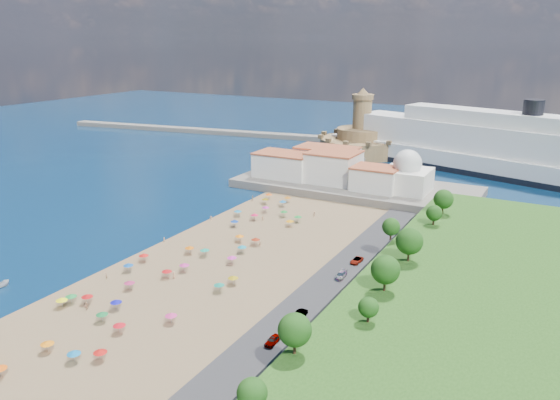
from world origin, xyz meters
The scene contains 12 objects.
ground centered at (0.00, 0.00, 0.00)m, with size 700.00×700.00×0.00m, color #071938.
terrace centered at (10.00, 73.00, 1.50)m, with size 90.00×36.00×3.00m, color #59544C.
jetty centered at (-12.00, 108.00, 1.20)m, with size 18.00×70.00×2.40m, color #59544C.
breakwater centered at (-110.00, 153.00, 1.30)m, with size 200.00×7.00×2.60m, color #59544C.
waterfront_buildings centered at (-3.05, 73.64, 7.88)m, with size 57.00×29.00×11.00m.
domed_building centered at (30.00, 71.00, 8.97)m, with size 16.00×16.00×15.00m.
fortress centered at (-12.00, 138.00, 6.68)m, with size 40.00×40.00×32.40m.
cruise_ship centered at (45.85, 127.68, 9.55)m, with size 148.06×61.24×32.27m.
beach_parasols centered at (-0.53, -11.29, 2.15)m, with size 30.14×116.73×2.20m.
beachgoers centered at (-5.01, 3.74, 1.11)m, with size 28.21×87.24×1.85m.
parked_cars centered at (36.00, -5.07, 1.39)m, with size 2.40×75.41×1.44m.
hillside_trees centered at (48.42, -4.91, 10.23)m, with size 13.47×107.39×7.99m.
Camera 1 is at (80.13, -114.79, 55.30)m, focal length 35.00 mm.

